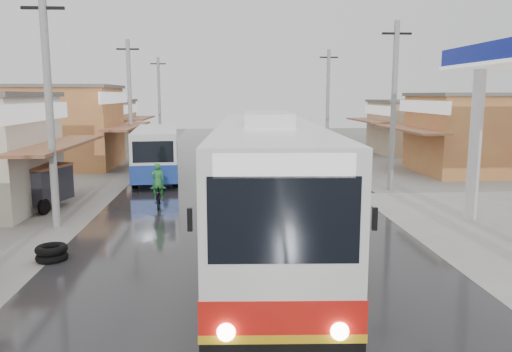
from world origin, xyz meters
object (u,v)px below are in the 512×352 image
Objects in this scene: tricycle_near at (43,184)px; second_bus at (157,152)px; coach_bus at (267,187)px; tyre_stack at (52,253)px; cyclist at (159,193)px.

second_bus is at bearing 79.92° from tricycle_near.
coach_bus is 10.68m from tricycle_near.
second_bus is at bearing 85.12° from tyre_stack.
coach_bus is at bearing -63.27° from cyclist.
second_bus reaches higher than tricycle_near.
tricycle_near is (-8.52, 6.36, -0.95)m from coach_bus.
tricycle_near is (-3.64, -7.19, -0.46)m from second_bus.
coach_bus is 1.56× the size of second_bus.
tricycle_near is 3.01× the size of tyre_stack.
tricycle_near is at bearing 174.36° from cyclist.
tricycle_near is at bearing 110.37° from tyre_stack.
cyclist is 6.93m from tyre_stack.
cyclist is 2.12× the size of tyre_stack.
cyclist is 0.70× the size of tricycle_near.
coach_bus is at bearing -75.34° from second_bus.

